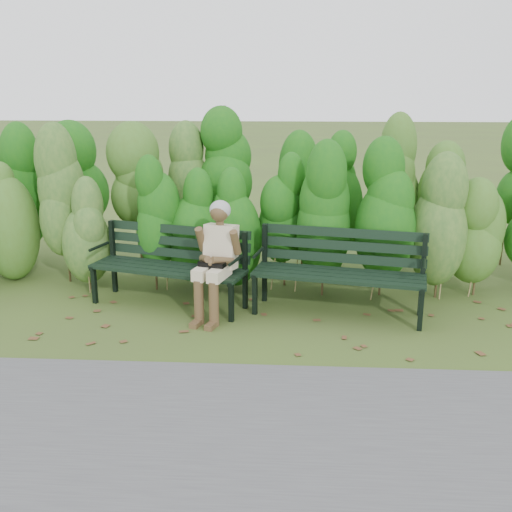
{
  "coord_description": "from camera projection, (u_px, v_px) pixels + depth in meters",
  "views": [
    {
      "loc": [
        0.4,
        -6.26,
        2.65
      ],
      "look_at": [
        0.0,
        0.35,
        0.75
      ],
      "focal_mm": 42.0,
      "sensor_mm": 36.0,
      "label": 1
    }
  ],
  "objects": [
    {
      "name": "hedge_band",
      "position": [
        263.0,
        190.0,
        8.2
      ],
      "size": [
        11.04,
        1.67,
        2.42
      ],
      "color": "#47381E",
      "rests_on": "ground"
    },
    {
      "name": "bench_right",
      "position": [
        340.0,
        265.0,
        7.1
      ],
      "size": [
        2.09,
        1.04,
        1.0
      ],
      "color": "black",
      "rests_on": "ground"
    },
    {
      "name": "bench_left",
      "position": [
        172.0,
        260.0,
        7.4
      ],
      "size": [
        2.03,
        1.13,
        0.97
      ],
      "color": "black",
      "rests_on": "ground"
    },
    {
      "name": "seated_woman",
      "position": [
        216.0,
        252.0,
        6.94
      ],
      "size": [
        0.57,
        0.83,
        1.37
      ],
      "color": "beige",
      "rests_on": "ground"
    },
    {
      "name": "footpath",
      "position": [
        236.0,
        438.0,
        4.65
      ],
      "size": [
        60.0,
        2.5,
        0.01
      ],
      "primitive_type": "cube",
      "color": "#474749",
      "rests_on": "ground"
    },
    {
      "name": "leaf_litter",
      "position": [
        294.0,
        329.0,
        6.74
      ],
      "size": [
        5.72,
        2.26,
        0.01
      ],
      "color": "brown",
      "rests_on": "ground"
    },
    {
      "name": "ground",
      "position": [
        254.0,
        328.0,
        6.76
      ],
      "size": [
        80.0,
        80.0,
        0.0
      ],
      "primitive_type": "plane",
      "color": "#404E23"
    }
  ]
}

